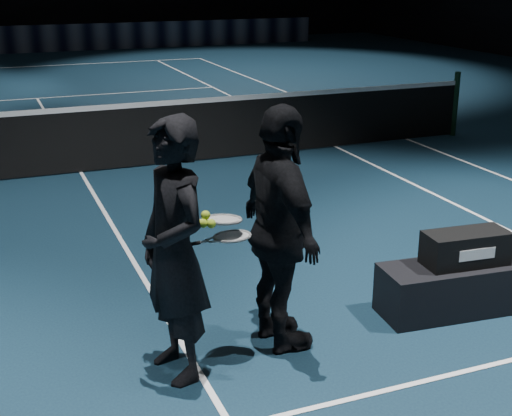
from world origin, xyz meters
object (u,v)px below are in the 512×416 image
Objects in this scene: player_b at (280,231)px; racket_upper at (223,219)px; tennis_balls at (207,221)px; player_a at (174,251)px; racket_bag at (466,248)px; player_bench at (462,287)px; racket_lower at (232,236)px.

player_b is 2.80× the size of racket_upper.
tennis_balls reaches higher than racket_upper.
player_a is 0.31m from tennis_balls.
racket_bag is 1.05× the size of racket_upper.
player_b is at bearing -176.37° from player_bench.
player_bench is 2.64m from player_a.
player_b reaches higher than racket_upper.
player_b is at bearing 0.00° from racket_lower.
racket_lower is (-2.08, -0.01, 0.41)m from racket_bag.
player_a is 0.85m from player_b.
tennis_balls is at bearing -174.42° from racket_bag.
tennis_balls is (-2.28, -0.03, 0.91)m from player_bench.
racket_upper is (-0.45, -0.01, 0.15)m from player_b.
racket_lower is 0.14m from racket_upper.
racket_lower reaches higher than player_bench.
racket_upper is (-0.05, 0.03, 0.12)m from racket_lower.
racket_lower is at bearing 85.28° from player_a.
racket_upper reaches higher than player_bench.
racket_upper is at bearing -175.76° from player_bench.
racket_lower is (0.45, 0.05, 0.03)m from player_a.
player_b is (-1.69, 0.04, 0.74)m from player_bench.
racket_bag is 2.56m from player_a.
player_b is 2.80× the size of racket_lower.
tennis_balls reaches higher than racket_lower.
racket_bag is 5.97× the size of tennis_balls.
racket_lower is (-0.40, -0.05, 0.03)m from player_b.
player_a is 2.80× the size of racket_lower.
player_b is 0.40m from racket_lower.
player_a is 1.00× the size of player_b.
racket_bag is at bearing -6.43° from racket_lower.
racket_upper is at bearing 90.99° from player_a.
tennis_balls is (-2.28, -0.03, 0.56)m from racket_bag.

